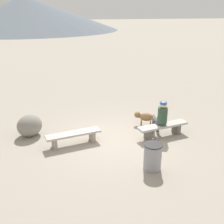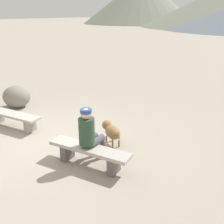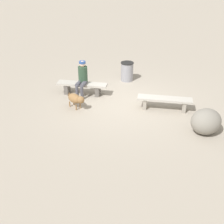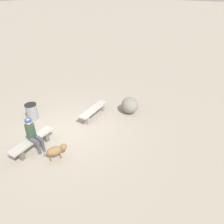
% 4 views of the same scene
% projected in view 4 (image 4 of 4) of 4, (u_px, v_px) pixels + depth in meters
% --- Properties ---
extents(ground, '(210.00, 210.00, 0.06)m').
position_uv_depth(ground, '(71.00, 131.00, 8.80)').
color(ground, '#9E9384').
extents(bench_left, '(1.85, 0.75, 0.42)m').
position_uv_depth(bench_left, '(94.00, 111.00, 9.57)').
color(bench_left, gray).
rests_on(bench_left, ground).
extents(bench_right, '(1.89, 0.74, 0.44)m').
position_uv_depth(bench_right, '(32.00, 142.00, 7.62)').
color(bench_right, '#605B56').
rests_on(bench_right, ground).
extents(seated_person, '(0.38, 0.65, 1.30)m').
position_uv_depth(seated_person, '(32.00, 133.00, 7.39)').
color(seated_person, '#2D4733').
rests_on(seated_person, ground).
extents(dog, '(0.78, 0.51, 0.52)m').
position_uv_depth(dog, '(56.00, 150.00, 7.18)').
color(dog, olive).
rests_on(dog, ground).
extents(trash_bin, '(0.52, 0.52, 0.77)m').
position_uv_depth(trash_bin, '(32.00, 112.00, 9.35)').
color(trash_bin, gray).
rests_on(trash_bin, ground).
extents(boulder, '(1.21, 1.21, 0.76)m').
position_uv_depth(boulder, '(130.00, 105.00, 9.88)').
color(boulder, gray).
rests_on(boulder, ground).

